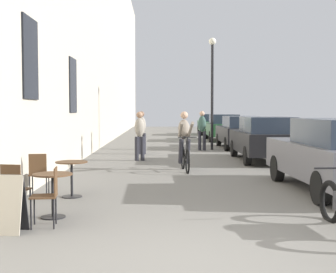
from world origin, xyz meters
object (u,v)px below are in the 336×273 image
at_px(cafe_chair_mid_toward_street, 39,172).
at_px(pedestrian_far, 202,128).
at_px(parked_car_second, 264,138).
at_px(cafe_chair_near_toward_street, 49,192).
at_px(street_lamp, 212,79).
at_px(cafe_chair_near_toward_wall, 14,187).
at_px(cafe_table_mid, 72,171).
at_px(pedestrian_near, 140,133).
at_px(pedestrian_mid, 142,130).
at_px(parked_car_fifth, 211,124).
at_px(sandwich_board_sign, 5,204).
at_px(parked_car_third, 240,132).
at_px(cafe_table_near, 53,186).
at_px(cyclist_on_bicycle, 185,143).
at_px(parked_car_fourth, 223,127).

xyz_separation_m(cafe_chair_mid_toward_street, pedestrian_far, (4.26, 10.79, 0.45)).
bearing_deg(parked_car_second, cafe_chair_near_toward_street, -120.65).
bearing_deg(pedestrian_far, street_lamp, 37.41).
xyz_separation_m(cafe_chair_near_toward_wall, cafe_table_mid, (0.57, 1.86, 0.00)).
relative_size(pedestrian_near, parked_car_second, 0.39).
bearing_deg(pedestrian_mid, parked_car_second, -31.11).
relative_size(cafe_chair_near_toward_street, pedestrian_mid, 0.52).
height_order(street_lamp, parked_car_fifth, street_lamp).
relative_size(sandwich_board_sign, pedestrian_near, 0.49).
distance_m(cafe_chair_near_toward_street, parked_car_third, 15.15).
bearing_deg(cafe_table_near, cafe_chair_mid_toward_street, 111.37).
xyz_separation_m(cafe_table_near, cafe_chair_mid_toward_street, (-0.67, 1.71, -0.00)).
bearing_deg(street_lamp, parked_car_third, 27.28).
bearing_deg(cafe_chair_mid_toward_street, cafe_table_mid, 6.75).
xyz_separation_m(cafe_chair_near_toward_street, cafe_chair_near_toward_wall, (-0.68, 0.52, 0.00)).
relative_size(cafe_chair_near_toward_street, pedestrian_far, 0.52).
distance_m(cyclist_on_bicycle, parked_car_second, 3.76).
height_order(cafe_chair_mid_toward_street, parked_car_third, parked_car_third).
bearing_deg(pedestrian_near, pedestrian_mid, 90.43).
xyz_separation_m(cafe_table_mid, sandwich_board_sign, (-0.43, -2.70, -0.11)).
distance_m(cafe_chair_near_toward_wall, cyclist_on_bicycle, 6.69).
bearing_deg(sandwich_board_sign, parked_car_fifth, 77.31).
bearing_deg(parked_car_third, street_lamp, -152.72).
xyz_separation_m(pedestrian_mid, parked_car_second, (4.30, -2.59, -0.17)).
bearing_deg(cafe_chair_mid_toward_street, cafe_table_near, -68.63).
bearing_deg(parked_car_second, pedestrian_mid, 148.89).
xyz_separation_m(pedestrian_far, street_lamp, (0.47, 0.36, 2.14)).
distance_m(cafe_chair_near_toward_street, pedestrian_far, 13.56).
distance_m(cafe_table_near, cafe_chair_near_toward_wall, 0.61).
bearing_deg(cafe_table_near, pedestrian_far, 73.98).
height_order(cafe_chair_near_toward_wall, cyclist_on_bicycle, cyclist_on_bicycle).
relative_size(pedestrian_near, street_lamp, 0.35).
relative_size(cafe_table_mid, street_lamp, 0.15).
bearing_deg(cafe_chair_near_toward_wall, parked_car_second, 54.61).
distance_m(sandwich_board_sign, parked_car_third, 15.65).
height_order(pedestrian_near, parked_car_fourth, pedestrian_near).
distance_m(parked_car_second, parked_car_third, 5.29).
relative_size(cafe_chair_near_toward_wall, parked_car_fourth, 0.21).
bearing_deg(pedestrian_near, pedestrian_far, 57.55).
bearing_deg(cafe_chair_near_toward_wall, pedestrian_far, 71.57).
distance_m(cafe_chair_near_toward_wall, cafe_table_mid, 1.95).
xyz_separation_m(pedestrian_near, parked_car_third, (4.38, 5.06, -0.19)).
bearing_deg(cafe_chair_near_toward_wall, cafe_table_near, 7.08).
bearing_deg(cafe_chair_near_toward_wall, cyclist_on_bicycle, 62.66).
height_order(cafe_table_near, parked_car_second, parked_car_second).
bearing_deg(cafe_chair_mid_toward_street, pedestrian_near, 75.79).
xyz_separation_m(pedestrian_far, parked_car_second, (1.75, -4.22, -0.17)).
xyz_separation_m(pedestrian_mid, parked_car_fifth, (4.43, 14.54, -0.20)).
bearing_deg(pedestrian_mid, cafe_chair_near_toward_wall, -98.51).
distance_m(cafe_table_mid, cafe_chair_mid_toward_street, 0.64).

